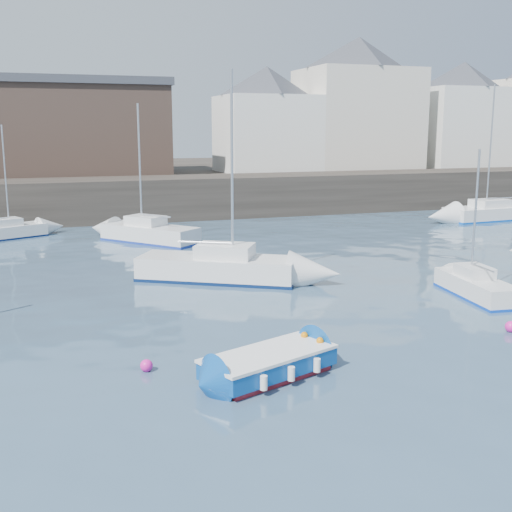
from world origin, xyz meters
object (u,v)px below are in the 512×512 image
object	(u,v)px
sailboat_c	(476,286)
sailboat_f	(149,233)
sailboat_b	(218,267)
buoy_near	(147,371)
buoy_far	(227,258)
blue_dinghy	(269,363)
sailboat_h	(1,232)
sailboat_g	(493,212)
buoy_mid	(510,332)

from	to	relation	value
sailboat_c	sailboat_f	world-z (taller)	sailboat_f
sailboat_c	sailboat_b	bearing A→B (deg)	145.82
sailboat_b	buoy_near	distance (m)	10.86
sailboat_b	buoy_far	world-z (taller)	sailboat_b
sailboat_f	buoy_near	xyz separation A→B (m)	(-3.48, -20.26, -0.56)
sailboat_b	sailboat_f	xyz separation A→B (m)	(-1.28, 10.51, -0.03)
blue_dinghy	sailboat_c	xyz separation A→B (m)	(10.59, 5.21, 0.05)
sailboat_c	sailboat_f	size ratio (longest dim) A/B	0.73
sailboat_h	sailboat_c	bearing A→B (deg)	-48.11
sailboat_b	buoy_near	world-z (taller)	sailboat_b
sailboat_f	sailboat_h	size ratio (longest dim) A/B	1.17
sailboat_g	sailboat_c	bearing A→B (deg)	-130.30
buoy_mid	sailboat_f	bearing A→B (deg)	112.20
sailboat_c	buoy_far	world-z (taller)	sailboat_c
sailboat_f	sailboat_h	distance (m)	9.17
blue_dinghy	buoy_near	xyz separation A→B (m)	(-3.04, 1.49, -0.39)
sailboat_c	sailboat_f	bearing A→B (deg)	121.56
blue_dinghy	buoy_mid	world-z (taller)	blue_dinghy
blue_dinghy	sailboat_f	distance (m)	21.76
sailboat_f	buoy_mid	distance (m)	22.29
sailboat_h	buoy_far	bearing A→B (deg)	-41.87
buoy_mid	sailboat_g	bearing A→B (deg)	52.43
blue_dinghy	buoy_near	distance (m)	3.41
sailboat_c	buoy_mid	bearing A→B (deg)	-113.04
buoy_mid	buoy_far	distance (m)	15.57
blue_dinghy	sailboat_h	world-z (taller)	sailboat_h
sailboat_f	buoy_mid	size ratio (longest dim) A/B	20.99
sailboat_b	sailboat_f	world-z (taller)	sailboat_b
blue_dinghy	buoy_far	world-z (taller)	blue_dinghy
sailboat_f	buoy_mid	world-z (taller)	sailboat_f
sailboat_h	buoy_near	bearing A→B (deg)	-78.85
buoy_near	sailboat_h	bearing A→B (deg)	101.15
blue_dinghy	sailboat_b	distance (m)	11.37
blue_dinghy	sailboat_h	xyz separation A→B (m)	(-7.82, 25.74, 0.05)
sailboat_b	sailboat_f	bearing A→B (deg)	96.92
sailboat_c	sailboat_h	size ratio (longest dim) A/B	0.85
blue_dinghy	buoy_far	distance (m)	16.06
sailboat_f	buoy_mid	xyz separation A→B (m)	(8.42, -20.63, -0.56)
sailboat_g	buoy_near	world-z (taller)	sailboat_g
sailboat_g	buoy_mid	xyz separation A→B (m)	(-16.89, -21.96, -0.54)
sailboat_c	sailboat_h	bearing A→B (deg)	131.89
sailboat_b	buoy_near	size ratio (longest dim) A/B	25.50
buoy_near	buoy_mid	size ratio (longest dim) A/B	0.93
blue_dinghy	buoy_near	world-z (taller)	blue_dinghy
blue_dinghy	sailboat_g	size ratio (longest dim) A/B	0.42
blue_dinghy	sailboat_c	world-z (taller)	sailboat_c
blue_dinghy	sailboat_h	size ratio (longest dim) A/B	0.60
sailboat_c	buoy_far	size ratio (longest dim) A/B	14.05
sailboat_b	buoy_mid	xyz separation A→B (m)	(7.14, -10.12, -0.58)
sailboat_c	sailboat_h	xyz separation A→B (m)	(-18.42, 20.53, -0.00)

